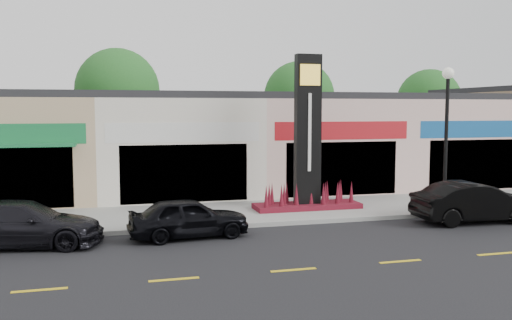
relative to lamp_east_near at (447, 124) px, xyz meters
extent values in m
plane|color=black|center=(-8.00, -2.50, -3.48)|extent=(120.00, 120.00, 0.00)
cube|color=gray|center=(-8.00, 1.85, -3.40)|extent=(52.00, 4.30, 0.15)
cube|color=gray|center=(-8.00, -0.40, -3.40)|extent=(52.00, 0.20, 0.15)
cube|color=tan|center=(-16.50, 9.00, -1.23)|extent=(7.00, 10.00, 4.50)
cube|color=#262628|center=(-16.50, 9.00, 1.17)|extent=(7.00, 10.00, 0.30)
cube|color=black|center=(-16.50, 4.05, -2.08)|extent=(5.25, 0.10, 2.40)
cube|color=beige|center=(-9.50, 9.00, -1.23)|extent=(7.00, 10.00, 4.50)
cube|color=#262628|center=(-9.50, 9.00, 1.17)|extent=(7.00, 10.00, 0.30)
cube|color=black|center=(-9.50, 4.05, -2.08)|extent=(5.25, 0.10, 2.40)
cube|color=silver|center=(-9.50, 4.05, -0.38)|extent=(6.30, 0.12, 0.80)
cube|color=#D4A9A2|center=(-2.50, 9.00, -1.23)|extent=(7.00, 10.00, 4.50)
cube|color=#262628|center=(-2.50, 9.00, 1.17)|extent=(7.00, 10.00, 0.30)
cube|color=black|center=(-2.50, 4.05, -2.08)|extent=(5.25, 0.10, 2.40)
cube|color=red|center=(-2.50, 4.05, -0.38)|extent=(6.30, 0.12, 0.80)
cube|color=#D4A9A2|center=(4.50, 9.00, -1.23)|extent=(7.00, 10.00, 4.50)
cube|color=#262628|center=(4.50, 9.00, 1.17)|extent=(7.00, 10.00, 0.30)
cube|color=black|center=(4.50, 4.05, -2.08)|extent=(5.25, 0.10, 2.40)
cube|color=#155699|center=(4.50, 4.05, -0.38)|extent=(6.30, 0.12, 0.80)
cylinder|color=#382619|center=(-12.00, 17.00, -1.90)|extent=(0.36, 0.36, 3.15)
sphere|color=#184D19|center=(-12.00, 17.00, 1.75)|extent=(5.20, 5.20, 5.20)
cylinder|color=#382619|center=(0.00, 17.00, -1.99)|extent=(0.36, 0.36, 2.97)
sphere|color=#184D19|center=(0.00, 17.00, 1.42)|extent=(4.80, 4.80, 4.80)
cylinder|color=#382619|center=(10.00, 17.00, -2.08)|extent=(0.36, 0.36, 2.80)
sphere|color=#184D19|center=(10.00, 17.00, 1.16)|extent=(4.60, 4.60, 4.60)
cylinder|color=black|center=(0.00, 0.00, -3.18)|extent=(0.32, 0.32, 0.30)
cylinder|color=black|center=(0.00, 0.00, -0.68)|extent=(0.14, 0.14, 5.00)
sphere|color=silver|center=(0.00, 0.00, 1.92)|extent=(0.44, 0.44, 0.44)
cube|color=#560E1D|center=(-5.00, 1.70, -3.23)|extent=(4.20, 1.30, 0.20)
cube|color=black|center=(-5.00, 1.70, -0.33)|extent=(1.00, 0.40, 6.00)
cube|color=yellow|center=(-5.00, 1.48, 1.87)|extent=(0.80, 0.05, 0.80)
cube|color=silver|center=(-5.00, 1.48, -0.33)|extent=(0.12, 0.04, 3.00)
imported|color=black|center=(-14.98, -1.21, -2.80)|extent=(2.63, 4.89, 1.35)
imported|color=black|center=(-10.08, -1.35, -2.83)|extent=(1.86, 3.89, 1.28)
imported|color=black|center=(0.13, -1.66, -2.75)|extent=(1.75, 4.48, 1.45)
camera|label=1|loc=(-12.31, -18.15, 0.58)|focal=38.00mm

